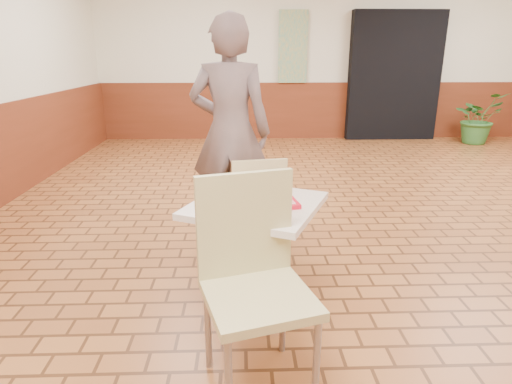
{
  "coord_description": "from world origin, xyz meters",
  "views": [
    {
      "loc": [
        -1.51,
        -2.83,
        1.49
      ],
      "look_at": [
        -1.43,
        -0.58,
        0.76
      ],
      "focal_mm": 30.0,
      "sensor_mm": 36.0,
      "label": 1
    }
  ],
  "objects_px": {
    "customer": "(230,132)",
    "serving_tray": "(256,200)",
    "chair_main_back": "(257,206)",
    "ring_donut": "(234,193)",
    "chair_main_front": "(253,272)",
    "long_john_donut": "(269,196)",
    "main_table": "(256,240)",
    "paper_cup": "(274,183)",
    "potted_plant": "(478,118)"
  },
  "relations": [
    {
      "from": "serving_tray",
      "to": "ring_donut",
      "type": "distance_m",
      "value": 0.13
    },
    {
      "from": "chair_main_front",
      "to": "long_john_donut",
      "type": "relative_size",
      "value": 6.61
    },
    {
      "from": "chair_main_back",
      "to": "serving_tray",
      "type": "height_order",
      "value": "chair_main_back"
    },
    {
      "from": "chair_main_front",
      "to": "chair_main_back",
      "type": "bearing_deg",
      "value": 70.82
    },
    {
      "from": "customer",
      "to": "long_john_donut",
      "type": "height_order",
      "value": "customer"
    },
    {
      "from": "serving_tray",
      "to": "potted_plant",
      "type": "bearing_deg",
      "value": 51.28
    },
    {
      "from": "long_john_donut",
      "to": "main_table",
      "type": "bearing_deg",
      "value": 158.48
    },
    {
      "from": "main_table",
      "to": "potted_plant",
      "type": "relative_size",
      "value": 0.8
    },
    {
      "from": "customer",
      "to": "paper_cup",
      "type": "distance_m",
      "value": 1.08
    },
    {
      "from": "customer",
      "to": "potted_plant",
      "type": "bearing_deg",
      "value": -128.65
    },
    {
      "from": "main_table",
      "to": "ring_donut",
      "type": "relative_size",
      "value": 7.39
    },
    {
      "from": "main_table",
      "to": "customer",
      "type": "bearing_deg",
      "value": 98.22
    },
    {
      "from": "customer",
      "to": "ring_donut",
      "type": "xyz_separation_m",
      "value": [
        0.04,
        -1.11,
        -0.15
      ]
    },
    {
      "from": "serving_tray",
      "to": "main_table",
      "type": "bearing_deg",
      "value": 0.0
    },
    {
      "from": "long_john_donut",
      "to": "paper_cup",
      "type": "relative_size",
      "value": 1.54
    },
    {
      "from": "ring_donut",
      "to": "paper_cup",
      "type": "distance_m",
      "value": 0.24
    },
    {
      "from": "chair_main_back",
      "to": "long_john_donut",
      "type": "xyz_separation_m",
      "value": [
        0.04,
        -0.64,
        0.29
      ]
    },
    {
      "from": "chair_main_front",
      "to": "ring_donut",
      "type": "relative_size",
      "value": 10.39
    },
    {
      "from": "potted_plant",
      "to": "main_table",
      "type": "bearing_deg",
      "value": -128.72
    },
    {
      "from": "serving_tray",
      "to": "long_john_donut",
      "type": "distance_m",
      "value": 0.08
    },
    {
      "from": "ring_donut",
      "to": "potted_plant",
      "type": "relative_size",
      "value": 0.11
    },
    {
      "from": "chair_main_back",
      "to": "ring_donut",
      "type": "xyz_separation_m",
      "value": [
        -0.15,
        -0.58,
        0.29
      ]
    },
    {
      "from": "chair_main_front",
      "to": "main_table",
      "type": "bearing_deg",
      "value": 70.29
    },
    {
      "from": "main_table",
      "to": "chair_main_back",
      "type": "distance_m",
      "value": 0.61
    },
    {
      "from": "serving_tray",
      "to": "long_john_donut",
      "type": "height_order",
      "value": "long_john_donut"
    },
    {
      "from": "customer",
      "to": "ring_donut",
      "type": "relative_size",
      "value": 18.81
    },
    {
      "from": "customer",
      "to": "ring_donut",
      "type": "distance_m",
      "value": 1.12
    },
    {
      "from": "main_table",
      "to": "long_john_donut",
      "type": "distance_m",
      "value": 0.29
    },
    {
      "from": "serving_tray",
      "to": "paper_cup",
      "type": "relative_size",
      "value": 4.37
    },
    {
      "from": "chair_main_front",
      "to": "long_john_donut",
      "type": "distance_m",
      "value": 0.55
    },
    {
      "from": "chair_main_back",
      "to": "long_john_donut",
      "type": "height_order",
      "value": "chair_main_back"
    },
    {
      "from": "chair_main_back",
      "to": "customer",
      "type": "bearing_deg",
      "value": -79.92
    },
    {
      "from": "customer",
      "to": "serving_tray",
      "type": "distance_m",
      "value": 1.17
    },
    {
      "from": "chair_main_front",
      "to": "customer",
      "type": "xyz_separation_m",
      "value": [
        -0.13,
        1.67,
        0.34
      ]
    },
    {
      "from": "main_table",
      "to": "chair_main_front",
      "type": "xyz_separation_m",
      "value": [
        -0.03,
        -0.53,
        0.08
      ]
    },
    {
      "from": "chair_main_front",
      "to": "ring_donut",
      "type": "height_order",
      "value": "chair_main_front"
    },
    {
      "from": "customer",
      "to": "potted_plant",
      "type": "relative_size",
      "value": 2.05
    },
    {
      "from": "ring_donut",
      "to": "chair_main_back",
      "type": "bearing_deg",
      "value": 75.54
    },
    {
      "from": "chair_main_back",
      "to": "ring_donut",
      "type": "distance_m",
      "value": 0.66
    },
    {
      "from": "chair_main_back",
      "to": "potted_plant",
      "type": "bearing_deg",
      "value": -141.94
    },
    {
      "from": "customer",
      "to": "serving_tray",
      "type": "relative_size",
      "value": 4.21
    },
    {
      "from": "chair_main_back",
      "to": "main_table",
      "type": "bearing_deg",
      "value": 77.9
    },
    {
      "from": "main_table",
      "to": "serving_tray",
      "type": "distance_m",
      "value": 0.24
    },
    {
      "from": "chair_main_back",
      "to": "paper_cup",
      "type": "xyz_separation_m",
      "value": [
        0.08,
        -0.5,
        0.32
      ]
    },
    {
      "from": "main_table",
      "to": "ring_donut",
      "type": "height_order",
      "value": "ring_donut"
    },
    {
      "from": "main_table",
      "to": "chair_main_back",
      "type": "xyz_separation_m",
      "value": [
        0.03,
        0.61,
        -0.02
      ]
    },
    {
      "from": "chair_main_front",
      "to": "ring_donut",
      "type": "xyz_separation_m",
      "value": [
        -0.09,
        0.56,
        0.19
      ]
    },
    {
      "from": "chair_main_front",
      "to": "paper_cup",
      "type": "bearing_deg",
      "value": 61.54
    },
    {
      "from": "serving_tray",
      "to": "potted_plant",
      "type": "distance_m",
      "value": 6.39
    },
    {
      "from": "chair_main_front",
      "to": "ring_donut",
      "type": "distance_m",
      "value": 0.6
    }
  ]
}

